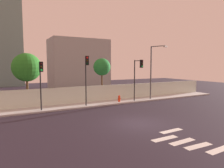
# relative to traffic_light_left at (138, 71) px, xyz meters

# --- Properties ---
(ground_plane) EXTENTS (80.00, 80.00, 0.00)m
(ground_plane) POSITION_rel_traffic_light_left_xyz_m (-4.95, -6.95, -3.65)
(ground_plane) COLOR #261E28
(sidewalk) EXTENTS (36.00, 2.40, 0.15)m
(sidewalk) POSITION_rel_traffic_light_left_xyz_m (-4.95, 1.25, -3.58)
(sidewalk) COLOR #B3B3B3
(sidewalk) RESTS_ON ground
(perimeter_wall) EXTENTS (36.00, 0.18, 1.80)m
(perimeter_wall) POSITION_rel_traffic_light_left_xyz_m (-4.95, 2.54, -2.60)
(perimeter_wall) COLOR silver
(perimeter_wall) RESTS_ON sidewalk
(crosswalk_marking) EXTENTS (3.19, 3.89, 0.01)m
(crosswalk_marking) POSITION_rel_traffic_light_left_xyz_m (-4.61, -11.05, -3.65)
(crosswalk_marking) COLOR silver
(crosswalk_marking) RESTS_ON ground
(traffic_light_left) EXTENTS (0.40, 1.37, 4.81)m
(traffic_light_left) POSITION_rel_traffic_light_left_xyz_m (0.00, 0.00, 0.00)
(traffic_light_left) COLOR black
(traffic_light_left) RESTS_ON sidewalk
(traffic_light_center) EXTENTS (0.35, 1.25, 4.51)m
(traffic_light_center) POSITION_rel_traffic_light_left_xyz_m (-10.70, 0.05, -0.21)
(traffic_light_center) COLOR black
(traffic_light_center) RESTS_ON sidewalk
(traffic_light_right) EXTENTS (0.54, 1.40, 5.09)m
(traffic_light_right) POSITION_rel_traffic_light_left_xyz_m (-6.34, -0.00, 0.19)
(traffic_light_right) COLOR black
(traffic_light_right) RESTS_ON sidewalk
(street_lamp_curbside) EXTENTS (0.92, 2.16, 6.52)m
(street_lamp_curbside) POSITION_rel_traffic_light_left_xyz_m (2.60, 0.50, 0.40)
(street_lamp_curbside) COLOR #4C4C51
(street_lamp_curbside) RESTS_ON sidewalk
(fire_hydrant) EXTENTS (0.44, 0.26, 0.76)m
(fire_hydrant) POSITION_rel_traffic_light_left_xyz_m (-2.04, 0.82, -3.10)
(fire_hydrant) COLOR red
(fire_hydrant) RESTS_ON sidewalk
(roadside_tree_leftmost) EXTENTS (2.95, 2.95, 5.60)m
(roadside_tree_leftmost) POSITION_rel_traffic_light_left_xyz_m (-11.50, 3.70, 0.46)
(roadside_tree_leftmost) COLOR brown
(roadside_tree_leftmost) RESTS_ON ground
(roadside_tree_midleft) EXTENTS (2.14, 2.14, 5.20)m
(roadside_tree_midleft) POSITION_rel_traffic_light_left_xyz_m (-2.84, 3.70, 0.45)
(roadside_tree_midleft) COLOR brown
(roadside_tree_midleft) RESTS_ON ground
(low_building_distant) EXTENTS (10.19, 6.00, 8.98)m
(low_building_distant) POSITION_rel_traffic_light_left_xyz_m (-1.36, 16.54, 0.84)
(low_building_distant) COLOR #9F9F9F
(low_building_distant) RESTS_ON ground
(tower_on_skyline) EXTENTS (5.20, 5.00, 28.94)m
(tower_on_skyline) POSITION_rel_traffic_light_left_xyz_m (-12.30, 28.54, 10.82)
(tower_on_skyline) COLOR gray
(tower_on_skyline) RESTS_ON ground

